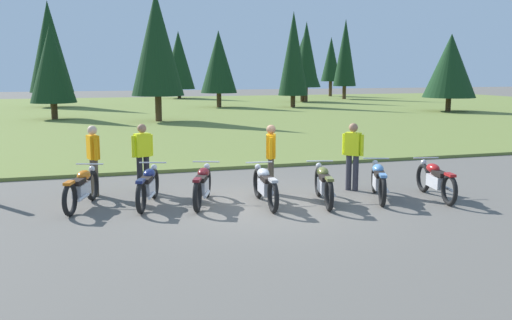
# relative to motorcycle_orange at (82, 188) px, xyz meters

# --- Properties ---
(ground_plane) EXTENTS (140.00, 140.00, 0.00)m
(ground_plane) POSITION_rel_motorcycle_orange_xyz_m (3.86, -0.83, -0.44)
(ground_plane) COLOR #605B54
(grass_moorland) EXTENTS (80.00, 44.00, 0.10)m
(grass_moorland) POSITION_rel_motorcycle_orange_xyz_m (3.86, 25.56, -0.39)
(grass_moorland) COLOR olive
(grass_moorland) RESTS_ON ground
(forest_treeline) EXTENTS (40.90, 27.74, 8.14)m
(forest_treeline) POSITION_rel_motorcycle_orange_xyz_m (9.53, 31.09, 3.48)
(forest_treeline) COLOR #47331E
(forest_treeline) RESTS_ON ground
(motorcycle_orange) EXTENTS (0.88, 2.02, 0.88)m
(motorcycle_orange) POSITION_rel_motorcycle_orange_xyz_m (0.00, 0.00, 0.00)
(motorcycle_orange) COLOR black
(motorcycle_orange) RESTS_ON ground
(motorcycle_navy) EXTENTS (0.85, 2.03, 0.88)m
(motorcycle_navy) POSITION_rel_motorcycle_orange_xyz_m (1.39, -0.21, 0.00)
(motorcycle_navy) COLOR black
(motorcycle_navy) RESTS_ON ground
(motorcycle_maroon) EXTENTS (0.92, 2.00, 0.88)m
(motorcycle_maroon) POSITION_rel_motorcycle_orange_xyz_m (2.56, -0.44, 0.00)
(motorcycle_maroon) COLOR black
(motorcycle_maroon) RESTS_ON ground
(motorcycle_silver) EXTENTS (0.62, 2.10, 0.88)m
(motorcycle_silver) POSITION_rel_motorcycle_orange_xyz_m (3.86, -0.90, 0.00)
(motorcycle_silver) COLOR black
(motorcycle_silver) RESTS_ON ground
(motorcycle_olive) EXTENTS (0.76, 2.06, 0.88)m
(motorcycle_olive) POSITION_rel_motorcycle_orange_xyz_m (5.16, -1.13, 0.00)
(motorcycle_olive) COLOR black
(motorcycle_olive) RESTS_ON ground
(motorcycle_sky_blue) EXTENTS (0.96, 1.98, 0.88)m
(motorcycle_sky_blue) POSITION_rel_motorcycle_orange_xyz_m (6.53, -1.13, 0.00)
(motorcycle_sky_blue) COLOR black
(motorcycle_sky_blue) RESTS_ON ground
(motorcycle_red) EXTENTS (0.66, 2.08, 0.88)m
(motorcycle_red) POSITION_rel_motorcycle_orange_xyz_m (7.83, -1.45, 0.00)
(motorcycle_red) COLOR black
(motorcycle_red) RESTS_ON ground
(rider_with_back_turned) EXTENTS (0.33, 0.52, 1.67)m
(rider_with_back_turned) POSITION_rel_motorcycle_orange_xyz_m (4.33, 0.10, 0.51)
(rider_with_back_turned) COLOR #4C4233
(rider_with_back_turned) RESTS_ON ground
(rider_near_row_end) EXTENTS (0.30, 0.53, 1.67)m
(rider_near_row_end) POSITION_rel_motorcycle_orange_xyz_m (0.28, 1.15, 0.51)
(rider_near_row_end) COLOR #4C4233
(rider_near_row_end) RESTS_ON ground
(rider_in_hivis_vest) EXTENTS (0.41, 0.42, 1.67)m
(rider_in_hivis_vest) POSITION_rel_motorcycle_orange_xyz_m (6.38, -0.09, 0.51)
(rider_in_hivis_vest) COLOR #2D2D38
(rider_in_hivis_vest) RESTS_ON ground
(rider_checking_bike) EXTENTS (0.52, 0.33, 1.67)m
(rider_checking_bike) POSITION_rel_motorcycle_orange_xyz_m (1.42, 1.20, 0.51)
(rider_checking_bike) COLOR black
(rider_checking_bike) RESTS_ON ground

